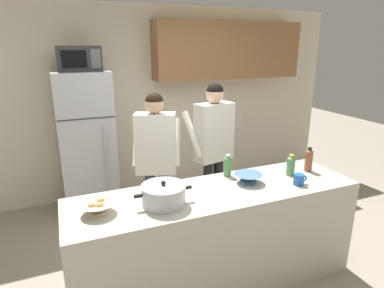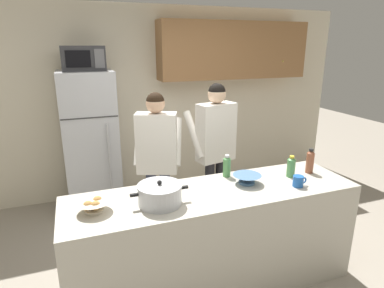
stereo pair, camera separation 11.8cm
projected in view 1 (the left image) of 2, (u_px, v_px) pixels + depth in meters
ground_plane at (215, 283)px, 2.96m from camera, size 14.00×14.00×0.00m
back_wall_unit at (165, 90)px, 4.62m from camera, size 6.00×0.48×2.60m
kitchen_island at (216, 239)px, 2.83m from camera, size 2.46×0.68×0.92m
refrigerator at (87, 145)px, 4.01m from camera, size 0.64×0.68×1.79m
microwave at (79, 58)px, 3.69m from camera, size 0.48×0.37×0.28m
person_near_pot at (156, 152)px, 3.37m from camera, size 0.60×0.54×1.63m
person_by_sink at (213, 139)px, 3.65m from camera, size 0.58×0.50×1.69m
cooking_pot at (164, 195)px, 2.44m from camera, size 0.45×0.34×0.19m
coffee_mug at (299, 179)px, 2.79m from camera, size 0.13×0.09×0.10m
bread_bowl at (97, 207)px, 2.32m from camera, size 0.26×0.26×0.10m
empty_bowl at (248, 178)px, 2.84m from camera, size 0.25×0.25×0.08m
bottle_near_edge at (291, 165)px, 2.99m from camera, size 0.08×0.08×0.20m
bottle_mid_counter at (228, 165)px, 2.97m from camera, size 0.07×0.07×0.21m
bottle_far_corner at (309, 160)px, 3.08m from camera, size 0.07×0.07×0.24m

